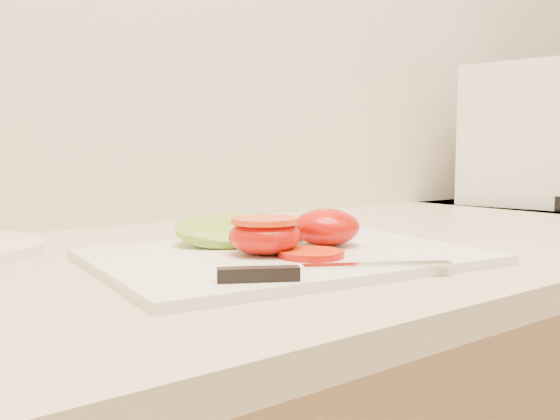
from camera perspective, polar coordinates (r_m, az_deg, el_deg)
cutting_board at (r=0.68m, az=0.52°, el=-4.26°), size 0.43×0.34×0.01m
tomato_half_dome at (r=0.72m, az=4.23°, el=-1.56°), size 0.08×0.08×0.04m
tomato_half_cut at (r=0.66m, az=-1.37°, el=-2.22°), size 0.08×0.08×0.04m
tomato_slice_0 at (r=0.65m, az=2.87°, el=-4.02°), size 0.07×0.07×0.01m
lettuce_leaf_0 at (r=0.74m, az=-3.93°, el=-1.93°), size 0.17×0.13×0.03m
lettuce_leaf_1 at (r=0.77m, az=-0.79°, el=-1.87°), size 0.11×0.08×0.02m
knife at (r=0.56m, az=2.63°, el=-5.53°), size 0.23×0.09×0.01m
appliance at (r=1.45m, az=22.03°, el=6.32°), size 0.24×0.28×0.30m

